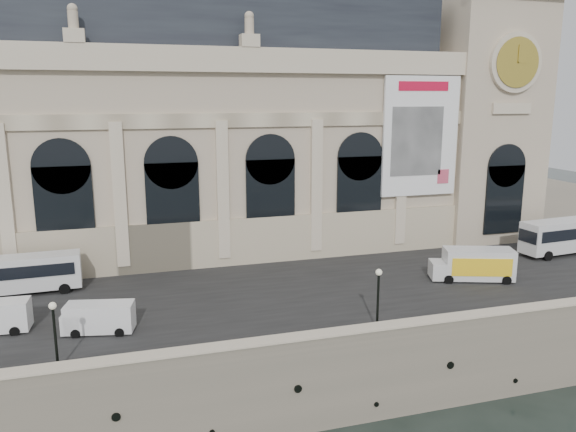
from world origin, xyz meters
The scene contains 11 objects.
quay centered at (0.00, 35.00, 3.00)m, with size 160.00×70.00×6.00m, color gray.
street centered at (0.00, 14.00, 6.03)m, with size 160.00×24.00×0.06m, color #2D2D2D.
parapet centered at (0.00, 0.60, 6.62)m, with size 160.00×1.40×1.21m.
museum centered at (-5.98, 30.86, 19.72)m, with size 69.00×18.70×29.10m.
clock_pavilion centered at (34.00, 27.93, 23.42)m, with size 13.00×14.72×36.70m.
bus_left centered at (-18.66, 18.78, 7.95)m, with size 11.90×3.11×3.48m.
bus_right centered at (39.46, 15.58, 8.20)m, with size 13.51×4.00×3.93m.
van_c centered at (-11.23, 8.10, 7.16)m, with size 5.40×2.95×2.27m.
box_truck centered at (23.03, 10.54, 7.56)m, with size 8.09×4.81×3.11m.
lamp_left centered at (-13.39, 2.43, 8.34)m, with size 0.48×0.48×4.70m.
lamp_right centered at (9.06, 2.44, 8.40)m, with size 0.49×0.49×4.82m.
Camera 1 is at (-8.85, -33.58, 23.26)m, focal length 35.00 mm.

